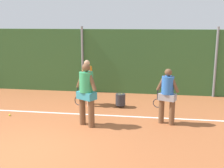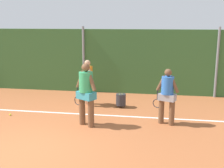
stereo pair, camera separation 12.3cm
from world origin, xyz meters
name	(u,v)px [view 1 (the left image)]	position (x,y,z in m)	size (l,w,h in m)	color
ground_plane	(48,126)	(0.00, 1.87, 0.00)	(29.85, 29.85, 0.00)	#A85B33
hedge_fence_backdrop	(84,61)	(0.00, 6.36, 1.38)	(19.40, 0.25, 2.77)	#386633
fence_post_center	(83,60)	(0.00, 6.19, 1.45)	(0.10, 0.10, 2.89)	gray
fence_post_right	(216,63)	(5.60, 6.19, 1.45)	(0.10, 0.10, 2.89)	gray
court_baseline_paint	(61,113)	(0.00, 3.10, 0.00)	(14.18, 0.10, 0.01)	white
player_foreground_near	(86,91)	(1.15, 2.08, 1.07)	(0.78, 0.57, 1.91)	brown
player_midcourt	(167,93)	(3.54, 2.60, 0.96)	(0.77, 0.46, 1.72)	brown
player_backcourt_far	(87,80)	(0.67, 4.21, 0.96)	(0.52, 0.62, 1.71)	tan
ball_hopper	(120,99)	(1.93, 4.12, 0.29)	(0.36, 0.36, 0.51)	#2D2D33
tennis_ball_7	(10,115)	(-1.62, 2.57, 0.03)	(0.07, 0.07, 0.07)	#CCDB33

